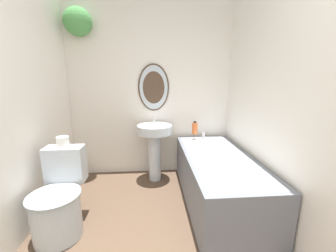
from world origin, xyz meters
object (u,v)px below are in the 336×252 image
Objects in this scene: toilet at (59,202)px; toilet_paper_roll at (63,142)px; shampoo_bottle at (195,128)px; bathtub at (218,178)px; pedestal_sink at (155,141)px.

toilet is 0.54m from toilet_paper_roll.
shampoo_bottle is at bearing 29.70° from toilet_paper_roll.
shampoo_bottle reaches higher than toilet.
shampoo_bottle is (1.43, 1.03, 0.40)m from toilet.
toilet is at bearing -167.05° from bathtub.
toilet is at bearing -133.04° from pedestal_sink.
pedestal_sink is 1.15m from toilet_paper_roll.
shampoo_bottle is (0.56, 0.10, 0.15)m from pedestal_sink.
toilet is 1.81m from shampoo_bottle.
pedestal_sink is 7.91× the size of toilet_paper_roll.
toilet is at bearing -144.17° from shampoo_bottle.
bathtub is 1.65m from toilet_paper_roll.
toilet_paper_roll is at bearing -150.30° from shampoo_bottle.
toilet_paper_roll is (-1.43, -0.82, 0.09)m from shampoo_bottle.
bathtub is at bearing 12.95° from toilet.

